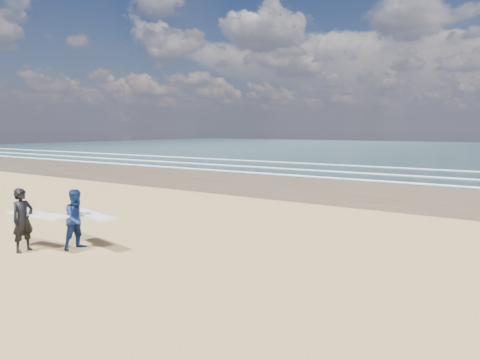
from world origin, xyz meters
The scene contains 2 objects.
surfer_near centered at (-1.43, -0.29, 0.98)m, with size 2.24×1.09×1.92m.
surfer_far centered at (-0.34, 0.79, 0.93)m, with size 2.26×1.30×1.84m.
Camera 1 is at (10.87, -7.19, 3.68)m, focal length 32.00 mm.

